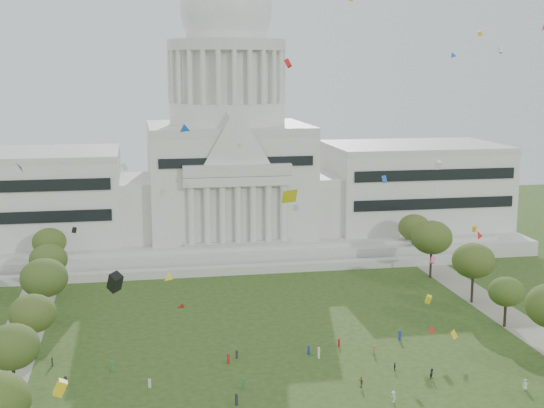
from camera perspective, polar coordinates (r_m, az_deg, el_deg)
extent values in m
cube|color=beige|center=(218.44, -3.32, -2.44)|extent=(160.00, 60.00, 4.00)
cube|color=beige|center=(186.93, -2.05, -4.94)|extent=(130.00, 3.00, 2.00)
cube|color=beige|center=(194.21, -2.40, -3.90)|extent=(140.00, 3.00, 5.00)
cube|color=silver|center=(215.36, -18.00, 0.41)|extent=(50.00, 34.00, 22.00)
cube|color=silver|center=(228.23, 10.52, 1.28)|extent=(50.00, 34.00, 22.00)
cube|color=silver|center=(211.94, -10.51, -0.23)|extent=(12.00, 26.00, 16.00)
cube|color=silver|center=(218.45, 3.80, 0.23)|extent=(12.00, 26.00, 16.00)
cube|color=silver|center=(214.49, -3.33, 1.67)|extent=(44.00, 38.00, 28.00)
cube|color=silver|center=(194.40, -2.61, 1.73)|extent=(28.00, 3.00, 2.40)
cube|color=black|center=(198.24, -18.66, 0.13)|extent=(46.00, 0.40, 11.00)
cube|color=black|center=(212.15, 12.18, 1.09)|extent=(46.00, 0.40, 11.00)
cylinder|color=silver|center=(212.45, -3.38, 6.85)|extent=(32.00, 32.00, 6.00)
cylinder|color=silver|center=(212.08, -3.41, 9.55)|extent=(28.00, 28.00, 14.00)
cylinder|color=beige|center=(212.14, -3.44, 11.85)|extent=(32.40, 32.40, 3.00)
cylinder|color=silver|center=(212.36, -3.45, 13.33)|extent=(22.00, 22.00, 8.00)
ellipsoid|color=silver|center=(212.60, -3.46, 14.41)|extent=(25.00, 25.00, 26.20)
cube|color=gray|center=(137.84, -19.25, -11.63)|extent=(8.00, 160.00, 0.04)
cube|color=gray|center=(154.85, 19.06, -9.17)|extent=(8.00, 160.00, 0.04)
cylinder|color=black|center=(124.75, -18.84, -12.62)|extent=(0.56, 0.56, 5.47)
ellipsoid|color=#35491B|center=(122.66, -19.00, -10.12)|extent=(8.42, 8.42, 6.89)
cylinder|color=black|center=(139.97, -17.46, -10.04)|extent=(0.56, 0.56, 5.27)
ellipsoid|color=#3A4E1C|center=(138.17, -17.59, -7.86)|extent=(8.12, 8.12, 6.65)
cylinder|color=black|center=(156.18, 17.14, -8.02)|extent=(0.56, 0.56, 4.56)
ellipsoid|color=#354F18|center=(154.77, 17.23, -6.32)|extent=(7.01, 7.01, 5.74)
cylinder|color=black|center=(157.23, -16.67, -7.59)|extent=(0.56, 0.56, 6.03)
ellipsoid|color=#32481A|center=(155.44, -16.79, -5.34)|extent=(9.29, 9.29, 7.60)
cylinder|color=black|center=(169.39, 14.84, -6.22)|extent=(0.56, 0.56, 5.97)
ellipsoid|color=#3A4B18|center=(167.74, 14.94, -4.14)|extent=(9.19, 9.19, 7.52)
cylinder|color=black|center=(175.14, -16.39, -5.84)|extent=(0.56, 0.56, 5.41)
ellipsoid|color=#364D1B|center=(173.68, -16.49, -4.02)|extent=(8.33, 8.33, 6.81)
cylinder|color=black|center=(186.56, 11.86, -4.50)|extent=(0.56, 0.56, 6.37)
ellipsoid|color=#3B4C1A|center=(184.97, 11.94, -2.47)|extent=(9.82, 9.82, 8.03)
cylinder|color=black|center=(192.74, -16.34, -4.38)|extent=(0.56, 0.56, 5.32)
ellipsoid|color=#344E18|center=(191.42, -16.42, -2.75)|extent=(8.19, 8.19, 6.70)
cylinder|color=black|center=(203.71, 10.61, -3.33)|extent=(0.56, 0.56, 5.47)
ellipsoid|color=#3E511C|center=(202.44, 10.66, -1.74)|extent=(8.42, 8.42, 6.89)
imported|color=silver|center=(128.76, 18.53, -12.76)|extent=(1.03, 0.93, 1.76)
imported|color=#26262B|center=(129.03, 11.96, -12.38)|extent=(1.00, 0.87, 1.76)
imported|color=silver|center=(119.74, 9.13, -14.13)|extent=(0.74, 1.21, 1.77)
imported|color=olive|center=(124.13, 6.74, -13.16)|extent=(0.89, 1.16, 1.75)
imported|color=#26262B|center=(131.10, 9.23, -12.00)|extent=(0.54, 0.86, 1.39)
cube|color=navy|center=(144.82, 9.59, -9.73)|extent=(0.50, 0.33, 1.81)
cube|color=#33723F|center=(131.80, -11.97, -11.86)|extent=(0.38, 0.53, 1.85)
cube|color=#B21E1E|center=(132.44, -3.30, -11.55)|extent=(0.42, 0.53, 1.77)
cube|color=#26262B|center=(128.26, -15.28, -12.72)|extent=(0.49, 0.42, 1.57)
cube|color=olive|center=(137.70, 7.68, -10.81)|extent=(0.46, 0.36, 1.52)
cube|color=#B21E1E|center=(140.38, 5.06, -10.36)|extent=(0.37, 0.44, 1.45)
cube|color=#26262B|center=(134.64, -2.67, -11.25)|extent=(0.43, 0.45, 1.45)
cube|color=#33723F|center=(122.47, -2.14, -13.40)|extent=(0.50, 0.58, 1.88)
cube|color=silver|center=(134.73, 3.54, -11.13)|extent=(0.35, 0.53, 1.94)
cube|color=navy|center=(136.36, 2.77, -10.92)|extent=(0.31, 0.46, 1.66)
cube|color=#26262B|center=(117.58, -2.69, -14.50)|extent=(0.40, 0.52, 1.72)
cube|color=silver|center=(124.74, -9.20, -13.18)|extent=(0.45, 0.40, 1.45)
cube|color=#26262B|center=(136.47, -16.22, -11.34)|extent=(0.32, 0.45, 1.56)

